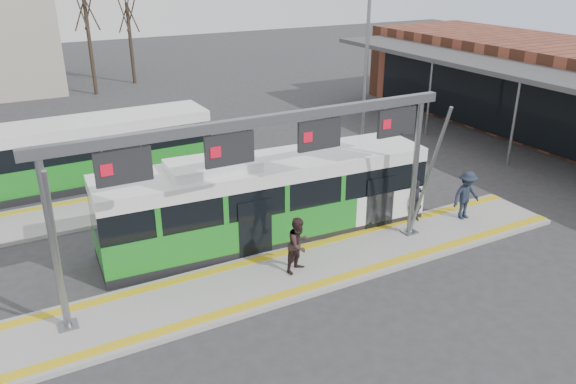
{
  "coord_description": "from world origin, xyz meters",
  "views": [
    {
      "loc": [
        -7.27,
        -13.87,
        9.57
      ],
      "look_at": [
        1.86,
        3.0,
        1.51
      ],
      "focal_mm": 35.0,
      "sensor_mm": 36.0,
      "label": 1
    }
  ],
  "objects_px": {
    "passenger_b": "(299,245)",
    "passenger_c": "(466,195)",
    "gantry": "(267,150)",
    "passenger_a": "(416,201)",
    "hero_bus": "(267,200)"
  },
  "relations": [
    {
      "from": "passenger_c",
      "to": "passenger_b",
      "type": "bearing_deg",
      "value": -177.58
    },
    {
      "from": "passenger_b",
      "to": "passenger_c",
      "type": "xyz_separation_m",
      "value": [
        7.6,
        0.36,
        0.04
      ]
    },
    {
      "from": "gantry",
      "to": "passenger_a",
      "type": "distance_m",
      "value": 7.51
    },
    {
      "from": "passenger_c",
      "to": "hero_bus",
      "type": "bearing_deg",
      "value": 161.24
    },
    {
      "from": "passenger_b",
      "to": "passenger_c",
      "type": "bearing_deg",
      "value": -20.35
    },
    {
      "from": "passenger_a",
      "to": "passenger_c",
      "type": "xyz_separation_m",
      "value": [
        1.84,
        -0.76,
        0.14
      ]
    },
    {
      "from": "gantry",
      "to": "passenger_b",
      "type": "bearing_deg",
      "value": -19.95
    },
    {
      "from": "passenger_a",
      "to": "hero_bus",
      "type": "bearing_deg",
      "value": 172.78
    },
    {
      "from": "hero_bus",
      "to": "passenger_c",
      "type": "distance_m",
      "value": 7.75
    },
    {
      "from": "hero_bus",
      "to": "passenger_c",
      "type": "relative_size",
      "value": 6.27
    },
    {
      "from": "gantry",
      "to": "passenger_a",
      "type": "bearing_deg",
      "value": 6.73
    },
    {
      "from": "gantry",
      "to": "hero_bus",
      "type": "distance_m",
      "value": 3.92
    },
    {
      "from": "passenger_c",
      "to": "gantry",
      "type": "bearing_deg",
      "value": 179.87
    },
    {
      "from": "gantry",
      "to": "hero_bus",
      "type": "relative_size",
      "value": 1.08
    },
    {
      "from": "gantry",
      "to": "passenger_c",
      "type": "distance_m",
      "value": 9.11
    }
  ]
}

